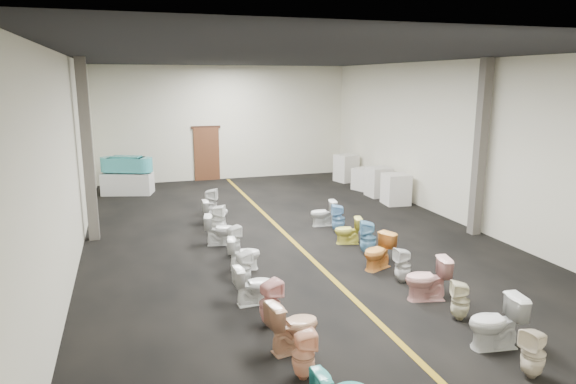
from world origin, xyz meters
The scene contains 38 objects.
floor centered at (0.00, 0.00, 0.00)m, with size 16.00×16.00×0.00m, color black.
ceiling centered at (0.00, 0.00, 4.50)m, with size 16.00×16.00×0.00m, color black.
wall_back centered at (0.00, 8.00, 2.25)m, with size 10.00×10.00×0.00m, color beige.
wall_front centered at (0.00, -8.00, 2.25)m, with size 10.00×10.00×0.00m, color beige.
wall_left centered at (-5.00, 0.00, 2.25)m, with size 16.00×16.00×0.00m, color beige.
wall_right centered at (5.00, 0.00, 2.25)m, with size 16.00×16.00×0.00m, color beige.
aisle_stripe centered at (0.00, 0.00, 0.00)m, with size 0.12×15.60×0.01m, color olive.
back_door centered at (-0.80, 7.94, 1.05)m, with size 1.00×0.10×2.10m, color #562D19.
door_frame centered at (-0.80, 7.95, 2.12)m, with size 1.15×0.08×0.10m, color #331C11.
column_left centered at (-4.75, 1.00, 2.25)m, with size 0.25×0.25×4.50m, color #59544C.
column_right centered at (4.75, -1.50, 2.25)m, with size 0.25×0.25×4.50m, color #59544C.
display_table centered at (-3.87, 6.24, 0.37)m, with size 1.69×0.84×0.75m, color silver.
bathtub centered at (-3.87, 6.24, 1.07)m, with size 1.76×1.15×0.55m.
appliance_crate_a centered at (4.40, 2.03, 0.49)m, with size 0.77×0.77×0.99m, color silver.
appliance_crate_b centered at (4.40, 3.23, 0.51)m, with size 0.74×0.74×1.01m, color beige.
appliance_crate_c centered at (4.40, 4.34, 0.40)m, with size 0.70×0.70×0.80m, color silver.
appliance_crate_d centered at (4.40, 6.00, 0.53)m, with size 0.74×0.74×1.06m, color silver.
toilet_left_1 centered at (-1.74, -6.47, 0.35)m, with size 0.31×0.32×0.70m, color #FEB88F.
toilet_left_2 centered at (-1.64, -5.72, 0.40)m, with size 0.45×0.79×0.80m, color tan.
toilet_left_3 centered at (-1.75, -4.85, 0.39)m, with size 0.35×0.36×0.79m, color #E5A19B.
toilet_left_4 centered at (-1.81, -3.95, 0.36)m, with size 0.40×0.71×0.72m, color white.
toilet_left_5 centered at (-1.79, -3.03, 0.34)m, with size 0.31×0.31×0.68m, color white.
toilet_left_6 centered at (-1.59, -2.19, 0.35)m, with size 0.39×0.68×0.70m, color white.
toilet_left_7 centered at (-1.63, -1.30, 0.35)m, with size 0.32×0.33×0.71m, color silver.
toilet_left_8 centered at (-1.78, -0.40, 0.38)m, with size 0.42×0.74×0.76m, color white.
toilet_left_9 centered at (-1.68, 0.48, 0.39)m, with size 0.35×0.36×0.78m, color white.
toilet_left_10 centered at (-1.60, 1.37, 0.36)m, with size 0.40×0.70×0.72m, color white.
toilet_left_11 centered at (-1.60, 2.18, 0.43)m, with size 0.39×0.40×0.86m, color silver.
toilet_right_0 centered at (1.24, -7.38, 0.36)m, with size 0.32×0.33×0.71m, color beige.
toilet_right_1 centered at (1.28, -6.57, 0.42)m, with size 0.47×0.82×0.83m, color silver.
toilet_right_2 centered at (1.36, -5.61, 0.34)m, with size 0.31×0.31×0.68m, color beige.
toilet_right_3 centered at (1.26, -4.74, 0.41)m, with size 0.46×0.80×0.82m, color #EAABA4.
toilet_right_4 centered at (1.27, -3.87, 0.35)m, with size 0.32×0.33×0.71m, color silver.
toilet_right_5 centered at (1.15, -3.05, 0.38)m, with size 0.43×0.75×0.76m, color #EE973F.
toilet_right_6 centered at (1.34, -2.17, 0.41)m, with size 0.37×0.37×0.81m, color #6BA7CC.
toilet_right_7 centered at (1.24, -1.27, 0.33)m, with size 0.37×0.65×0.67m, color #F5EA59.
toilet_right_8 centered at (1.38, -0.35, 0.38)m, with size 0.34×0.35×0.77m, color #77AFE0.
toilet_right_9 centered at (1.23, 0.38, 0.36)m, with size 0.40×0.70×0.72m, color silver.
Camera 1 is at (-3.82, -12.38, 3.99)m, focal length 32.00 mm.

